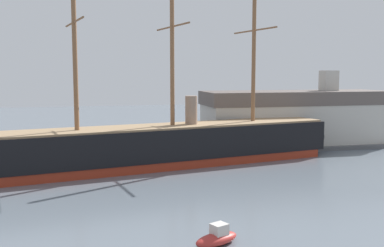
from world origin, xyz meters
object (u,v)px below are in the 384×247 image
motorboat_near_centre (217,238)px  dockside_warehouse_right (295,119)px  tall_ship (173,144)px  dinghy_distant_centre (153,152)px

motorboat_near_centre → dockside_warehouse_right: dockside_warehouse_right is taller
motorboat_near_centre → dockside_warehouse_right: 60.75m
tall_ship → motorboat_near_centre: tall_ship is taller
motorboat_near_centre → dinghy_distant_centre: 48.72m
dinghy_distant_centre → dockside_warehouse_right: size_ratio=0.05×
tall_ship → motorboat_near_centre: 37.01m
tall_ship → dockside_warehouse_right: (30.00, 14.01, 2.32)m
tall_ship → dockside_warehouse_right: bearing=25.0°
motorboat_near_centre → dockside_warehouse_right: (32.91, 50.78, 5.35)m
tall_ship → dinghy_distant_centre: size_ratio=31.05×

